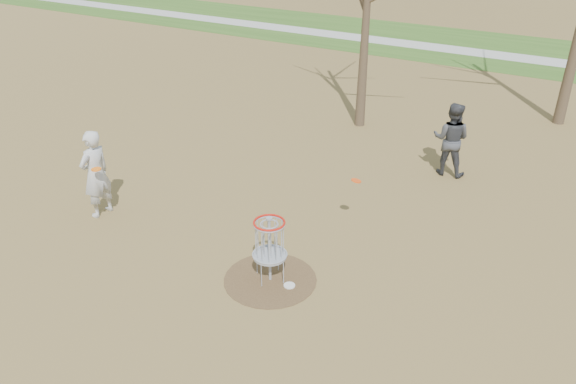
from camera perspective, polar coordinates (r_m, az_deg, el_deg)
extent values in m
plane|color=brown|center=(10.97, -1.82, -8.88)|extent=(160.00, 160.00, 0.00)
cube|color=#2D5119|center=(29.50, 21.37, 13.16)|extent=(160.00, 8.00, 0.01)
cube|color=#9E9E99|center=(28.54, 20.95, 12.81)|extent=(160.00, 1.50, 0.01)
cylinder|color=#47331E|center=(10.97, -1.82, -8.86)|extent=(1.80, 1.80, 0.01)
imported|color=#BBBBBB|center=(13.33, -18.97, 1.75)|extent=(0.50, 0.76, 2.06)
imported|color=#393A3F|center=(15.21, 16.21, 5.18)|extent=(1.00, 0.81, 1.96)
cylinder|color=silver|center=(10.78, 0.14, -9.47)|extent=(0.22, 0.22, 0.02)
cylinder|color=#FF4A0D|center=(11.94, 6.94, 1.15)|extent=(0.23, 0.22, 0.09)
cylinder|color=orange|center=(12.88, -18.91, 2.20)|extent=(0.22, 0.22, 0.02)
cylinder|color=#9EA3AD|center=(10.58, -1.87, -5.95)|extent=(0.05, 0.05, 1.35)
cylinder|color=#9EA3AD|center=(10.65, -1.86, -6.51)|extent=(0.64, 0.64, 0.04)
torus|color=#9EA3AD|center=(10.27, -1.92, -3.28)|extent=(0.60, 0.60, 0.04)
torus|color=red|center=(10.26, -1.92, -3.11)|extent=(0.60, 0.60, 0.04)
cone|color=#382B1E|center=(17.49, 8.02, 18.35)|extent=(0.32, 0.32, 7.50)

